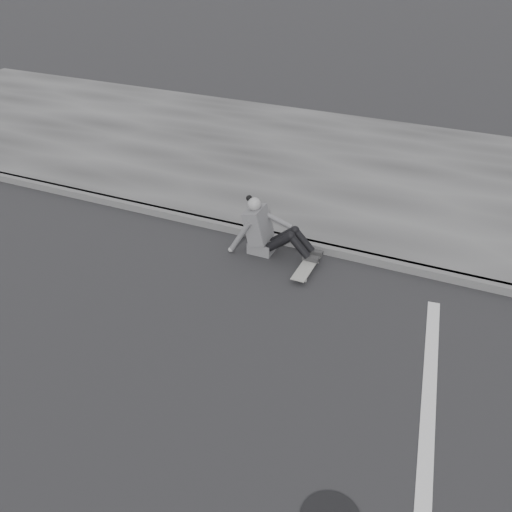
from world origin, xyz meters
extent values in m
plane|color=black|center=(0.00, 0.00, 0.00)|extent=(80.00, 80.00, 0.00)
cube|color=#474747|center=(0.00, 2.58, 0.06)|extent=(24.00, 0.16, 0.12)
cube|color=#393939|center=(0.00, 5.60, 0.06)|extent=(24.00, 6.00, 0.12)
cylinder|color=gray|center=(0.12, 1.72, 0.03)|extent=(0.03, 0.05, 0.05)
cylinder|color=gray|center=(0.27, 1.72, 0.03)|extent=(0.03, 0.05, 0.05)
cylinder|color=gray|center=(0.12, 2.24, 0.03)|extent=(0.03, 0.05, 0.05)
cylinder|color=gray|center=(0.27, 2.24, 0.03)|extent=(0.03, 0.05, 0.05)
cube|color=#302F32|center=(0.19, 1.72, 0.06)|extent=(0.16, 0.04, 0.03)
cube|color=#302F32|center=(0.19, 2.24, 0.06)|extent=(0.16, 0.04, 0.03)
cube|color=slate|center=(0.19, 1.98, 0.08)|extent=(0.20, 0.78, 0.02)
cube|color=#4A4A4C|center=(-0.61, 2.23, 0.09)|extent=(0.36, 0.34, 0.18)
cube|color=#4A4A4C|center=(-0.68, 2.23, 0.43)|extent=(0.37, 0.40, 0.57)
cube|color=#4A4A4C|center=(-0.81, 2.23, 0.55)|extent=(0.14, 0.30, 0.20)
cylinder|color=gray|center=(-0.73, 2.23, 0.67)|extent=(0.09, 0.09, 0.08)
sphere|color=gray|center=(-0.74, 2.23, 0.76)|extent=(0.20, 0.20, 0.20)
sphere|color=black|center=(-0.83, 2.25, 0.83)|extent=(0.09, 0.09, 0.09)
cylinder|color=black|center=(-0.29, 2.14, 0.28)|extent=(0.43, 0.13, 0.39)
cylinder|color=black|center=(-0.29, 2.32, 0.28)|extent=(0.43, 0.13, 0.39)
cylinder|color=black|center=(0.01, 2.14, 0.28)|extent=(0.35, 0.11, 0.36)
cylinder|color=black|center=(0.01, 2.32, 0.28)|extent=(0.35, 0.11, 0.36)
sphere|color=black|center=(-0.13, 2.14, 0.42)|extent=(0.13, 0.13, 0.13)
sphere|color=black|center=(-0.13, 2.32, 0.42)|extent=(0.13, 0.13, 0.13)
cube|color=#252525|center=(0.19, 2.14, 0.12)|extent=(0.24, 0.08, 0.07)
cube|color=#252525|center=(0.19, 2.32, 0.12)|extent=(0.24, 0.08, 0.07)
cylinder|color=#4A4A4C|center=(-0.88, 2.02, 0.29)|extent=(0.38, 0.08, 0.58)
sphere|color=gray|center=(-1.03, 2.01, 0.04)|extent=(0.08, 0.08, 0.08)
cylinder|color=#4A4A4C|center=(-0.44, 2.39, 0.49)|extent=(0.48, 0.08, 0.21)
camera|label=1|loc=(2.30, -4.50, 4.51)|focal=40.00mm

